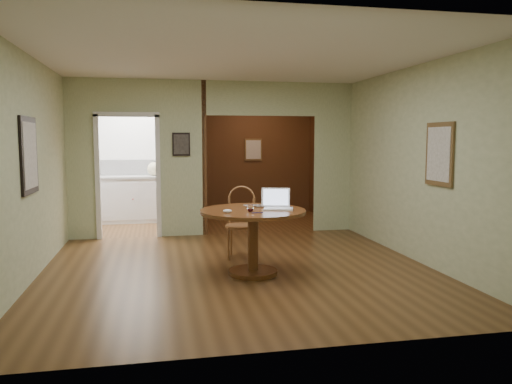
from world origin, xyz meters
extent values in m
plane|color=#4B2E15|center=(0.00, 0.00, 0.00)|extent=(5.00, 5.00, 0.00)
plane|color=white|center=(0.00, 0.00, 2.70)|extent=(5.00, 5.00, 0.00)
plane|color=beige|center=(0.00, -2.50, 1.35)|extent=(5.00, 0.00, 5.00)
plane|color=beige|center=(-2.50, 0.00, 1.35)|extent=(0.00, 5.00, 5.00)
plane|color=beige|center=(2.50, 0.00, 1.35)|extent=(0.00, 5.00, 5.00)
cube|color=beige|center=(-2.25, 2.50, 1.35)|extent=(0.50, 2.70, 0.04)
cube|color=beige|center=(-0.60, 2.50, 1.35)|extent=(0.80, 2.70, 0.04)
cube|color=beige|center=(2.15, 2.50, 1.35)|extent=(0.70, 2.70, 0.04)
plane|color=white|center=(-1.35, 4.50, 1.35)|extent=(2.70, 0.00, 2.70)
plane|color=#422613|center=(1.15, 5.00, 1.35)|extent=(2.70, 0.00, 2.70)
cube|color=#422613|center=(-0.20, 3.75, 1.35)|extent=(0.08, 2.50, 2.70)
cube|color=black|center=(-2.48, 0.00, 1.50)|extent=(0.03, 0.70, 0.90)
cube|color=brown|center=(2.48, -0.50, 1.50)|extent=(0.03, 0.60, 0.80)
cube|color=black|center=(-0.60, 2.48, 1.60)|extent=(0.30, 0.03, 0.40)
cube|color=white|center=(1.15, 4.98, 1.45)|extent=(0.40, 0.03, 0.50)
cube|color=white|center=(-1.35, 4.49, 1.10)|extent=(2.00, 0.02, 0.32)
cylinder|color=brown|center=(0.14, -0.21, 0.03)|extent=(0.61, 0.61, 0.05)
cylinder|color=brown|center=(0.14, -0.21, 0.40)|extent=(0.13, 0.13, 0.71)
cylinder|color=brown|center=(0.14, -0.21, 0.80)|extent=(1.31, 1.31, 0.04)
cylinder|color=brown|center=(0.13, 0.67, 0.46)|extent=(0.53, 0.53, 0.03)
cylinder|color=brown|center=(-0.06, 0.56, 0.23)|extent=(0.03, 0.03, 0.46)
cylinder|color=brown|center=(0.24, 0.48, 0.23)|extent=(0.03, 0.03, 0.46)
cylinder|color=brown|center=(0.02, 0.86, 0.23)|extent=(0.03, 0.03, 0.46)
cylinder|color=brown|center=(0.32, 0.78, 0.23)|extent=(0.03, 0.03, 0.46)
cylinder|color=brown|center=(0.00, 0.87, 0.66)|extent=(0.03, 0.03, 0.37)
cylinder|color=brown|center=(0.34, 0.77, 0.66)|extent=(0.03, 0.03, 0.37)
torus|color=brown|center=(0.17, 0.83, 0.82)|extent=(0.39, 0.13, 0.40)
cube|color=white|center=(0.45, -0.25, 0.83)|extent=(0.41, 0.34, 0.02)
cube|color=silver|center=(0.45, -0.28, 0.84)|extent=(0.33, 0.21, 0.00)
cube|color=white|center=(0.45, -0.10, 0.95)|extent=(0.36, 0.16, 0.24)
cube|color=#909CB7|center=(0.45, -0.11, 0.95)|extent=(0.32, 0.13, 0.20)
imported|color=#ACABB0|center=(0.23, 0.00, 0.83)|extent=(0.33, 0.24, 0.02)
ellipsoid|color=white|center=(-0.21, -0.43, 0.84)|extent=(0.11, 0.07, 0.04)
cylinder|color=#0B0D51|center=(0.13, -0.50, 0.82)|extent=(0.14, 0.02, 0.01)
cube|color=white|center=(-1.35, 4.20, 0.45)|extent=(2.00, 0.55, 0.90)
cube|color=#B3B3AF|center=(-1.35, 4.20, 0.92)|extent=(2.06, 0.60, 0.04)
sphere|color=#B20C0C|center=(-1.50, 3.91, 0.50)|extent=(0.03, 0.03, 0.03)
sphere|color=#B20C0C|center=(-0.50, 3.91, 0.50)|extent=(0.03, 0.03, 0.03)
ellipsoid|color=beige|center=(-1.08, 4.20, 1.08)|extent=(0.31, 0.28, 0.28)
camera|label=1|loc=(-1.02, -6.22, 1.69)|focal=35.00mm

